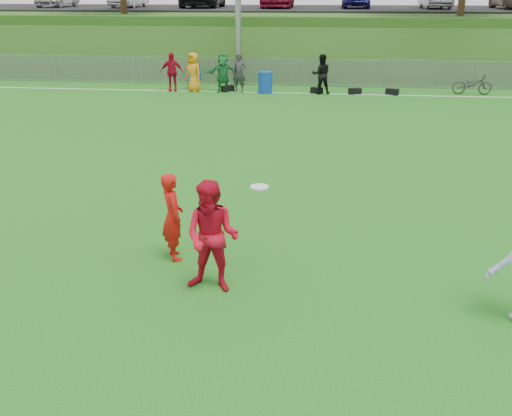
# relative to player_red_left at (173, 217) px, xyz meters

# --- Properties ---
(ground) EXTENTS (120.00, 120.00, 0.00)m
(ground) POSITION_rel_player_red_left_xyz_m (1.36, -1.36, -0.77)
(ground) COLOR #256114
(ground) RESTS_ON ground
(sideline_far) EXTENTS (60.00, 0.10, 0.01)m
(sideline_far) POSITION_rel_player_red_left_xyz_m (1.36, 16.64, -0.76)
(sideline_far) COLOR white
(sideline_far) RESTS_ON ground
(fence) EXTENTS (58.00, 0.06, 1.30)m
(fence) POSITION_rel_player_red_left_xyz_m (1.36, 18.64, -0.12)
(fence) COLOR gray
(fence) RESTS_ON ground
(berm) EXTENTS (120.00, 18.00, 3.00)m
(berm) POSITION_rel_player_red_left_xyz_m (1.36, 29.64, 0.73)
(berm) COLOR #285919
(berm) RESTS_ON ground
(parking_lot) EXTENTS (120.00, 12.00, 0.10)m
(parking_lot) POSITION_rel_player_red_left_xyz_m (1.36, 31.64, 2.28)
(parking_lot) COLOR black
(parking_lot) RESTS_ON berm
(spectator_row) EXTENTS (7.64, 1.04, 1.69)m
(spectator_row) POSITION_rel_player_red_left_xyz_m (-1.56, 16.64, 0.08)
(spectator_row) COLOR #B20C22
(spectator_row) RESTS_ON ground
(gear_bags) EXTENTS (7.87, 0.56, 0.26)m
(gear_bags) POSITION_rel_player_red_left_xyz_m (2.46, 16.74, -0.64)
(gear_bags) COLOR black
(gear_bags) RESTS_ON ground
(player_red_left) EXTENTS (0.58, 0.67, 1.53)m
(player_red_left) POSITION_rel_player_red_left_xyz_m (0.00, 0.00, 0.00)
(player_red_left) COLOR red
(player_red_left) RESTS_ON ground
(player_red_center) EXTENTS (0.95, 0.79, 1.77)m
(player_red_center) POSITION_rel_player_red_left_xyz_m (0.88, -1.02, 0.12)
(player_red_center) COLOR red
(player_red_center) RESTS_ON ground
(frisbee) EXTENTS (0.29, 0.29, 0.03)m
(frisbee) POSITION_rel_player_red_left_xyz_m (1.52, -0.36, 0.71)
(frisbee) COLOR white
(frisbee) RESTS_ON ground
(recycling_bin) EXTENTS (0.81, 0.81, 0.93)m
(recycling_bin) POSITION_rel_player_red_left_xyz_m (-0.05, 16.58, -0.30)
(recycling_bin) COLOR #0F3EAA
(recycling_bin) RESTS_ON ground
(camp_chair) EXTENTS (0.56, 0.57, 0.92)m
(camp_chair) POSITION_rel_player_red_left_xyz_m (-3.45, 17.46, -0.50)
(camp_chair) COLOR #0D3E94
(camp_chair) RESTS_ON ground
(bicycle) EXTENTS (1.66, 0.60, 0.87)m
(bicycle) POSITION_rel_player_red_left_xyz_m (8.94, 17.22, -0.33)
(bicycle) COLOR #28282B
(bicycle) RESTS_ON ground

